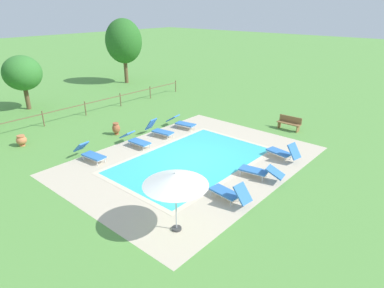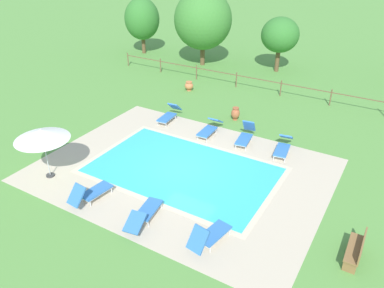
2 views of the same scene
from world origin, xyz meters
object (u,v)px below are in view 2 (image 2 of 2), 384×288
object	(u,v)px
sun_lounger_north_end	(145,213)
tree_far_west	(142,19)
sun_lounger_north_far	(283,146)
sun_lounger_south_far	(169,114)
sun_lounger_north_near_steps	(245,136)
wooden_bench_lawn_side	(357,249)
sun_lounger_north_mid	(91,192)
tree_centre	(280,35)
tree_east_mid	(203,20)
sun_lounger_south_near_corner	(210,128)
terracotta_urn_by_tree	(235,113)
patio_umbrella_open_foreground	(42,135)
terracotta_urn_near_fence	(189,86)
sun_lounger_south_mid	(210,235)

from	to	relation	value
sun_lounger_north_end	tree_far_west	xyz separation A→B (m)	(-13.77, 18.18, 2.59)
sun_lounger_north_far	sun_lounger_north_end	size ratio (longest dim) A/B	0.98
sun_lounger_north_far	sun_lounger_south_far	xyz separation A→B (m)	(-6.76, 0.24, 0.01)
sun_lounger_north_near_steps	wooden_bench_lawn_side	size ratio (longest dim) A/B	1.25
tree_far_west	sun_lounger_north_far	bearing A→B (deg)	-33.16
sun_lounger_north_mid	tree_centre	world-z (taller)	tree_centre
sun_lounger_north_mid	wooden_bench_lawn_side	world-z (taller)	sun_lounger_north_mid
sun_lounger_north_far	tree_east_mid	distance (m)	15.02
sun_lounger_north_end	sun_lounger_south_near_corner	bearing A→B (deg)	99.65
sun_lounger_north_mid	terracotta_urn_by_tree	distance (m)	9.90
sun_lounger_south_near_corner	terracotta_urn_by_tree	distance (m)	2.37
patio_umbrella_open_foreground	wooden_bench_lawn_side	size ratio (longest dim) A/B	1.54
sun_lounger_south_near_corner	patio_umbrella_open_foreground	world-z (taller)	patio_umbrella_open_foreground
patio_umbrella_open_foreground	terracotta_urn_by_tree	bearing A→B (deg)	64.30
sun_lounger_north_near_steps	tree_centre	bearing A→B (deg)	102.28
sun_lounger_north_end	tree_far_west	bearing A→B (deg)	127.14
sun_lounger_north_mid	sun_lounger_north_far	xyz separation A→B (m)	(5.29, 7.51, -0.03)
sun_lounger_north_far	tree_far_west	bearing A→B (deg)	146.84
sun_lounger_north_far	wooden_bench_lawn_side	xyz separation A→B (m)	(4.29, -5.47, 0.10)
sun_lounger_north_end	tree_east_mid	distance (m)	19.65
sun_lounger_south_near_corner	tree_east_mid	world-z (taller)	tree_east_mid
terracotta_urn_near_fence	tree_east_mid	xyz separation A→B (m)	(-2.09, 5.58, 3.19)
sun_lounger_south_near_corner	patio_umbrella_open_foreground	distance (m)	8.34
sun_lounger_south_far	tree_far_west	bearing A→B (deg)	132.75
sun_lounger_north_mid	patio_umbrella_open_foreground	xyz separation A→B (m)	(-2.80, 0.36, 1.65)
tree_east_mid	sun_lounger_north_far	bearing A→B (deg)	-45.31
sun_lounger_south_far	patio_umbrella_open_foreground	distance (m)	7.70
sun_lounger_north_far	sun_lounger_south_near_corner	distance (m)	3.97
patio_umbrella_open_foreground	sun_lounger_north_mid	bearing A→B (deg)	-7.23
patio_umbrella_open_foreground	terracotta_urn_near_fence	world-z (taller)	patio_umbrella_open_foreground
sun_lounger_south_near_corner	sun_lounger_south_far	size ratio (longest dim) A/B	1.03
sun_lounger_north_mid	sun_lounger_north_end	distance (m)	2.56
wooden_bench_lawn_side	sun_lounger_south_near_corner	bearing A→B (deg)	146.95
sun_lounger_south_near_corner	sun_lounger_south_far	world-z (taller)	sun_lounger_south_far
sun_lounger_north_near_steps	wooden_bench_lawn_side	distance (m)	8.35
terracotta_urn_by_tree	tree_east_mid	distance (m)	11.07
sun_lounger_north_near_steps	sun_lounger_south_near_corner	xyz separation A→B (m)	(-1.98, -0.13, -0.04)
sun_lounger_south_far	terracotta_urn_near_fence	bearing A→B (deg)	107.69
terracotta_urn_near_fence	tree_centre	size ratio (longest dim) A/B	0.16
sun_lounger_south_mid	terracotta_urn_by_tree	bearing A→B (deg)	110.05
sun_lounger_north_far	terracotta_urn_by_tree	world-z (taller)	sun_lounger_north_far
sun_lounger_north_far	terracotta_urn_by_tree	distance (m)	4.21
wooden_bench_lawn_side	tree_centre	xyz separation A→B (m)	(-8.86, 17.37, 2.30)
patio_umbrella_open_foreground	tree_east_mid	xyz separation A→B (m)	(-2.23, 17.59, 1.49)
tree_centre	sun_lounger_south_near_corner	bearing A→B (deg)	-87.14
sun_lounger_south_mid	terracotta_urn_near_fence	size ratio (longest dim) A/B	2.98
sun_lounger_north_mid	sun_lounger_north_end	bearing A→B (deg)	2.45
patio_umbrella_open_foreground	terracotta_urn_near_fence	xyz separation A→B (m)	(-0.14, 12.01, -1.70)
sun_lounger_north_mid	sun_lounger_north_far	distance (m)	9.19
wooden_bench_lawn_side	tree_centre	size ratio (longest dim) A/B	0.37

